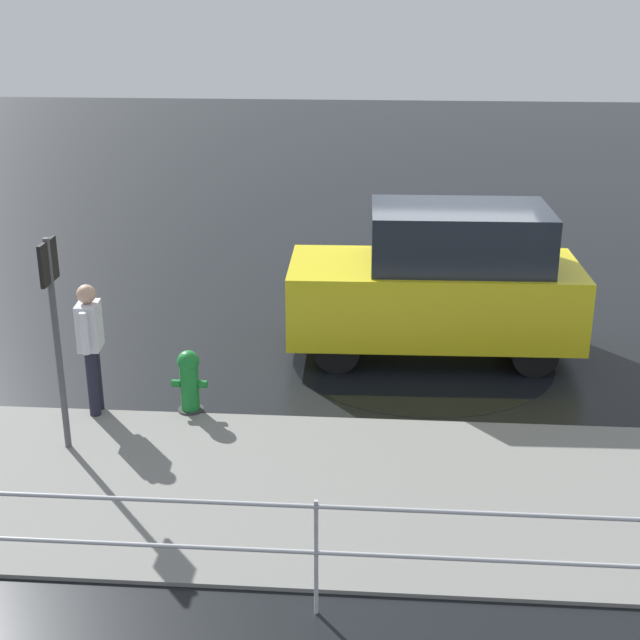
# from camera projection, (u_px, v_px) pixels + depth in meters

# --- Properties ---
(ground_plane) EXTENTS (60.00, 60.00, 0.00)m
(ground_plane) POSITION_uv_depth(u_px,v_px,m) (448.00, 342.00, 12.77)
(ground_plane) COLOR black
(kerb_strip) EXTENTS (24.00, 3.20, 0.04)m
(kerb_strip) POSITION_uv_depth(u_px,v_px,m) (474.00, 496.00, 8.84)
(kerb_strip) COLOR slate
(kerb_strip) RESTS_ON ground
(moving_hatchback) EXTENTS (3.94, 1.81, 2.06)m
(moving_hatchback) POSITION_uv_depth(u_px,v_px,m) (440.00, 282.00, 12.05)
(moving_hatchback) COLOR yellow
(moving_hatchback) RESTS_ON ground
(fire_hydrant) EXTENTS (0.42, 0.31, 0.80)m
(fire_hydrant) POSITION_uv_depth(u_px,v_px,m) (189.00, 383.00, 10.49)
(fire_hydrant) COLOR #197A2D
(fire_hydrant) RESTS_ON ground
(pedestrian) EXTENTS (0.27, 0.57, 1.62)m
(pedestrian) POSITION_uv_depth(u_px,v_px,m) (91.00, 340.00, 10.27)
(pedestrian) COLOR silver
(pedestrian) RESTS_ON ground
(metal_railing) EXTENTS (10.43, 0.04, 1.05)m
(metal_railing) POSITION_uv_depth(u_px,v_px,m) (541.00, 544.00, 6.84)
(metal_railing) COLOR #B7BABF
(metal_railing) RESTS_ON ground
(sign_post) EXTENTS (0.07, 0.44, 2.40)m
(sign_post) POSITION_uv_depth(u_px,v_px,m) (54.00, 315.00, 9.23)
(sign_post) COLOR #4C4C51
(sign_post) RESTS_ON ground
(puddle_patch) EXTENTS (3.55, 3.55, 0.01)m
(puddle_patch) POSITION_uv_depth(u_px,v_px,m) (422.00, 360.00, 12.15)
(puddle_patch) COLOR black
(puddle_patch) RESTS_ON ground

